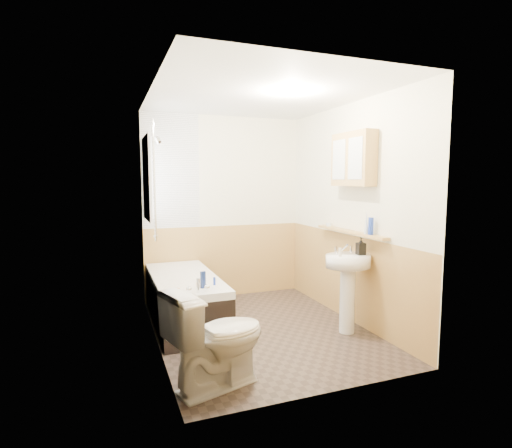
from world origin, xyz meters
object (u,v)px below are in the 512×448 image
at_px(toilet, 217,338).
at_px(medicine_cabinet, 353,159).
at_px(pine_shelf, 350,232).
at_px(bathtub, 185,298).
at_px(sink, 348,277).

relative_size(toilet, medicine_cabinet, 1.24).
height_order(toilet, pine_shelf, pine_shelf).
relative_size(bathtub, pine_shelf, 1.32).
relative_size(toilet, sink, 0.84).
relative_size(bathtub, sink, 1.74).
bearing_deg(sink, toilet, -173.91).
bearing_deg(bathtub, pine_shelf, -20.22).
relative_size(sink, medicine_cabinet, 1.47).
bearing_deg(bathtub, medicine_cabinet, -22.35).
xyz_separation_m(toilet, sink, (1.60, 0.61, 0.21)).
height_order(sink, pine_shelf, pine_shelf).
bearing_deg(sink, bathtub, 134.53).
height_order(bathtub, medicine_cabinet, medicine_cabinet).
relative_size(toilet, pine_shelf, 0.64).
distance_m(toilet, pine_shelf, 2.11).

